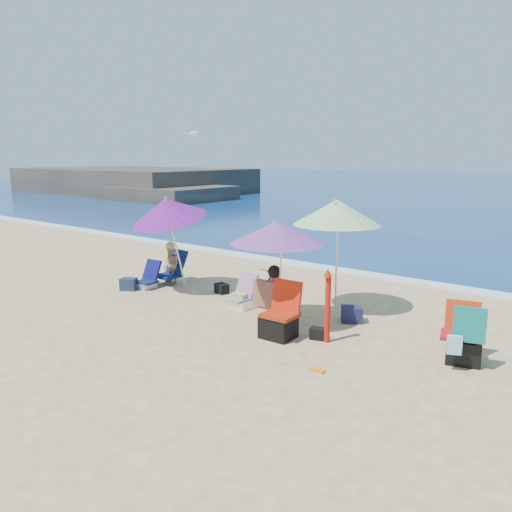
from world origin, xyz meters
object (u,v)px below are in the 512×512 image
Objects in this scene: chair_navy at (146,281)px; seagull at (195,134)px; camp_chair_left at (280,321)px; person_left at (171,264)px; umbrella_striped at (337,212)px; umbrella_blue at (167,209)px; person_center at (273,292)px; chair_rainbow at (242,298)px; umbrella_turquoise at (277,233)px; furled_umbrella at (328,302)px; camp_chair_right at (463,341)px.

chair_navy is 3.50m from seagull.
camp_chair_left is 4.29m from person_left.
umbrella_blue is at bearing -164.43° from umbrella_striped.
umbrella_striped is 1.89m from person_center.
chair_rainbow is 0.65× the size of person_left.
chair_navy is (-3.84, 0.29, -1.50)m from umbrella_turquoise.
seagull is (-2.99, 1.08, 2.95)m from person_center.
umbrella_striped is at bearing 74.34° from umbrella_turquoise.
furled_umbrella is 2.05m from camp_chair_right.
umbrella_blue reaches higher than umbrella_striped.
camp_chair_left is at bearing -163.79° from camp_chair_right.
camp_chair_left is (3.54, -0.82, -1.54)m from umbrella_blue.
chair_navy is at bearing -172.47° from umbrella_blue.
chair_navy is 0.65× the size of camp_chair_left.
furled_umbrella is 1.53m from person_center.
umbrella_blue is at bearing -45.65° from person_left.
furled_umbrella is at bearing -15.62° from chair_rainbow.
umbrella_striped is at bearing -1.12° from seagull.
camp_chair_right is at bearing 14.08° from furled_umbrella.
umbrella_striped is 2.43m from camp_chair_left.
camp_chair_right is (3.06, 0.34, -1.34)m from umbrella_turquoise.
chair_navy is at bearing 175.74° from umbrella_turquoise.
person_center is at bearing -0.42° from umbrella_blue.
umbrella_striped is 4.35m from person_left.
umbrella_turquoise is at bearing -173.67° from camp_chair_right.
chair_navy is 2.64m from chair_rainbow.
chair_navy is (-4.22, -1.08, -1.75)m from umbrella_striped.
umbrella_turquoise reaches higher than person_left.
chair_rainbow is at bearing 171.08° from person_center.
chair_navy is (-0.68, -0.09, -1.66)m from umbrella_blue.
seagull is at bearing 98.78° from umbrella_blue.
umbrella_striped is 2.08m from furled_umbrella.
furled_umbrella is at bearing -19.52° from person_center.
camp_chair_left is 5.21m from seagull.
person_left is 3.05m from seagull.
umbrella_striped is 0.98× the size of umbrella_blue.
umbrella_striped is at bearing 28.74° from chair_rainbow.
umbrella_blue is 1.93m from seagull.
camp_chair_right is 3.40m from person_center.
furled_umbrella is 1.31× the size of camp_chair_left.
umbrella_striped reaches higher than camp_chair_right.
umbrella_blue is 3.13m from person_center.
person_center is at bearing -9.49° from person_left.
person_left is at bearing 134.35° from umbrella_blue.
seagull is at bearing 54.79° from person_left.
chair_navy is (-4.94, 0.44, -0.51)m from furled_umbrella.
umbrella_striped reaches higher than person_left.
umbrella_turquoise is 1.50m from camp_chair_left.
umbrella_striped is 1.79× the size of furled_umbrella.
camp_chair_left reaches higher than camp_chair_right.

